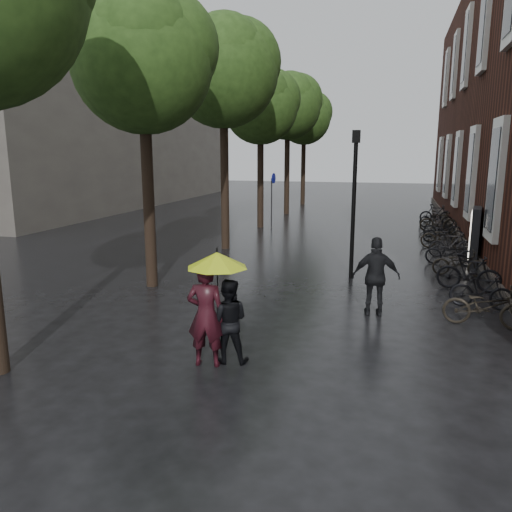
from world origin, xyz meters
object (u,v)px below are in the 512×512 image
(parked_bicycles, at_px, (448,240))
(lamp_post, at_px, (354,190))
(pedestrian_walking, at_px, (376,277))
(person_burgundy, at_px, (206,315))
(person_black, at_px, (228,321))
(ad_lightbox, at_px, (475,236))

(parked_bicycles, relative_size, lamp_post, 4.03)
(pedestrian_walking, distance_m, lamp_post, 4.00)
(person_burgundy, xyz_separation_m, lamp_post, (1.98, 7.23, 1.74))
(person_burgundy, bearing_deg, person_black, -150.36)
(lamp_post, bearing_deg, pedestrian_walking, -76.30)
(person_black, bearing_deg, lamp_post, -113.52)
(parked_bicycles, xyz_separation_m, lamp_post, (-3.28, -5.06, 2.22))
(ad_lightbox, bearing_deg, lamp_post, -131.64)
(parked_bicycles, relative_size, ad_lightbox, 9.15)
(parked_bicycles, bearing_deg, person_burgundy, -113.15)
(parked_bicycles, distance_m, lamp_post, 6.42)
(ad_lightbox, bearing_deg, pedestrian_walking, -105.20)
(person_black, distance_m, parked_bicycles, 13.01)
(pedestrian_walking, bearing_deg, ad_lightbox, -121.58)
(lamp_post, bearing_deg, person_black, -103.26)
(person_burgundy, height_order, ad_lightbox, ad_lightbox)
(person_burgundy, height_order, person_black, person_burgundy)
(person_black, height_order, parked_bicycles, person_black)
(person_burgundy, relative_size, pedestrian_walking, 1.01)
(parked_bicycles, distance_m, ad_lightbox, 2.08)
(person_black, xyz_separation_m, ad_lightbox, (5.56, 10.13, 0.20))
(pedestrian_walking, bearing_deg, person_burgundy, 46.10)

